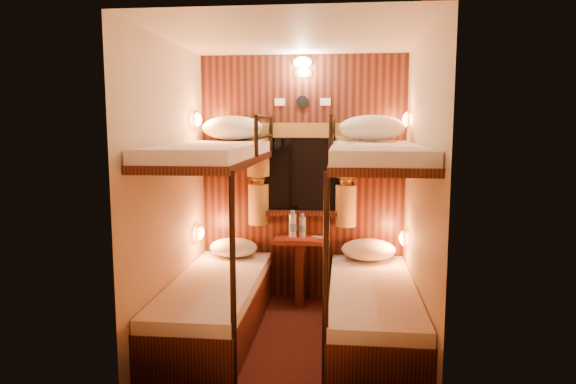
# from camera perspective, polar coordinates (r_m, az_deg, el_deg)

# --- Properties ---
(floor) EXTENTS (2.10, 2.10, 0.00)m
(floor) POSITION_cam_1_polar(r_m,az_deg,el_deg) (4.37, 0.42, -15.90)
(floor) COLOR #36170E
(floor) RESTS_ON ground
(ceiling) EXTENTS (2.10, 2.10, 0.00)m
(ceiling) POSITION_cam_1_polar(r_m,az_deg,el_deg) (4.06, 0.46, 16.92)
(ceiling) COLOR silver
(ceiling) RESTS_ON wall_back
(wall_back) EXTENTS (2.40, 0.00, 2.40)m
(wall_back) POSITION_cam_1_polar(r_m,az_deg,el_deg) (5.08, 1.62, 1.48)
(wall_back) COLOR #C6B293
(wall_back) RESTS_ON floor
(wall_front) EXTENTS (2.40, 0.00, 2.40)m
(wall_front) POSITION_cam_1_polar(r_m,az_deg,el_deg) (3.01, -1.56, -2.81)
(wall_front) COLOR #C6B293
(wall_front) RESTS_ON floor
(wall_left) EXTENTS (0.00, 2.40, 2.40)m
(wall_left) POSITION_cam_1_polar(r_m,az_deg,el_deg) (4.26, -13.07, 0.08)
(wall_left) COLOR #C6B293
(wall_left) RESTS_ON floor
(wall_right) EXTENTS (0.00, 2.40, 2.40)m
(wall_right) POSITION_cam_1_polar(r_m,az_deg,el_deg) (4.07, 14.60, -0.32)
(wall_right) COLOR #C6B293
(wall_right) RESTS_ON floor
(back_panel) EXTENTS (2.00, 0.03, 2.40)m
(back_panel) POSITION_cam_1_polar(r_m,az_deg,el_deg) (5.07, 1.61, 1.46)
(back_panel) COLOR black
(back_panel) RESTS_ON floor
(bunk_left) EXTENTS (0.72, 1.90, 1.82)m
(bunk_left) POSITION_cam_1_polar(r_m,az_deg,el_deg) (4.35, -8.08, -8.26)
(bunk_left) COLOR black
(bunk_left) RESTS_ON floor
(bunk_right) EXTENTS (0.72, 1.90, 1.82)m
(bunk_right) POSITION_cam_1_polar(r_m,az_deg,el_deg) (4.23, 9.39, -8.75)
(bunk_right) COLOR black
(bunk_right) RESTS_ON floor
(window) EXTENTS (1.00, 0.12, 0.79)m
(window) POSITION_cam_1_polar(r_m,az_deg,el_deg) (5.04, 1.58, 1.21)
(window) COLOR black
(window) RESTS_ON back_panel
(curtains) EXTENTS (1.10, 0.22, 1.00)m
(curtains) POSITION_cam_1_polar(r_m,az_deg,el_deg) (5.00, 1.55, 2.11)
(curtains) COLOR olive
(curtains) RESTS_ON back_panel
(back_fixtures) EXTENTS (0.54, 0.09, 0.48)m
(back_fixtures) POSITION_cam_1_polar(r_m,az_deg,el_deg) (5.03, 1.62, 13.35)
(back_fixtures) COLOR black
(back_fixtures) RESTS_ON back_panel
(reading_lamps) EXTENTS (2.00, 0.20, 1.25)m
(reading_lamps) POSITION_cam_1_polar(r_m,az_deg,el_deg) (4.73, 1.28, 1.50)
(reading_lamps) COLOR orange
(reading_lamps) RESTS_ON wall_left
(table) EXTENTS (0.50, 0.34, 0.66)m
(table) POSITION_cam_1_polar(r_m,az_deg,el_deg) (5.03, 1.40, -7.69)
(table) COLOR #511E12
(table) RESTS_ON floor
(bottle_left) EXTENTS (0.08, 0.08, 0.27)m
(bottle_left) POSITION_cam_1_polar(r_m,az_deg,el_deg) (4.96, 0.53, -3.77)
(bottle_left) COLOR #99BFE5
(bottle_left) RESTS_ON table
(bottle_right) EXTENTS (0.07, 0.07, 0.23)m
(bottle_right) POSITION_cam_1_polar(r_m,az_deg,el_deg) (4.96, 1.60, -3.93)
(bottle_right) COLOR #99BFE5
(bottle_right) RESTS_ON table
(sachet_a) EXTENTS (0.11, 0.10, 0.01)m
(sachet_a) POSITION_cam_1_polar(r_m,az_deg,el_deg) (5.00, 3.23, -4.99)
(sachet_a) COLOR silver
(sachet_a) RESTS_ON table
(sachet_b) EXTENTS (0.07, 0.05, 0.01)m
(sachet_b) POSITION_cam_1_polar(r_m,az_deg,el_deg) (4.98, 3.78, -5.05)
(sachet_b) COLOR silver
(sachet_b) RESTS_ON table
(pillow_lower_left) EXTENTS (0.46, 0.33, 0.18)m
(pillow_lower_left) POSITION_cam_1_polar(r_m,az_deg,el_deg) (5.04, -6.06, -6.14)
(pillow_lower_left) COLOR white
(pillow_lower_left) RESTS_ON bunk_left
(pillow_lower_right) EXTENTS (0.51, 0.37, 0.20)m
(pillow_lower_right) POSITION_cam_1_polar(r_m,az_deg,el_deg) (4.94, 8.94, -6.35)
(pillow_lower_right) COLOR white
(pillow_lower_right) RESTS_ON bunk_right
(pillow_upper_left) EXTENTS (0.58, 0.42, 0.23)m
(pillow_upper_left) POSITION_cam_1_polar(r_m,az_deg,el_deg) (4.93, -6.18, 7.10)
(pillow_upper_left) COLOR white
(pillow_upper_left) RESTS_ON bunk_left
(pillow_upper_right) EXTENTS (0.59, 0.42, 0.23)m
(pillow_upper_right) POSITION_cam_1_polar(r_m,az_deg,el_deg) (4.67, 9.31, 7.04)
(pillow_upper_right) COLOR white
(pillow_upper_right) RESTS_ON bunk_right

